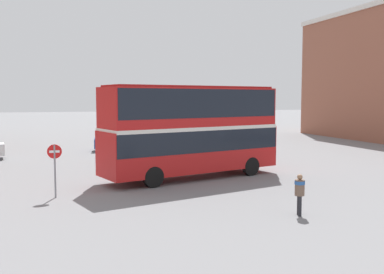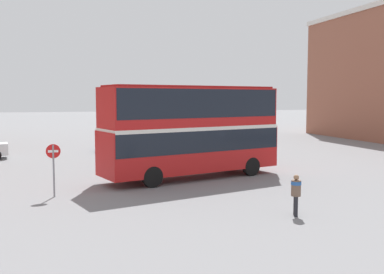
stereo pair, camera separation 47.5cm
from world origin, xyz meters
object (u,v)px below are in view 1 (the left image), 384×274
(pedestrian_foreground, at_px, (300,190))
(parked_car_kerb_far, at_px, (178,144))
(parked_car_kerb_near, at_px, (120,141))
(double_decker_bus, at_px, (192,126))
(no_entry_sign, at_px, (55,162))

(pedestrian_foreground, distance_m, parked_car_kerb_far, 18.81)
(pedestrian_foreground, bearing_deg, parked_car_kerb_near, -58.20)
(parked_car_kerb_near, relative_size, parked_car_kerb_far, 0.94)
(double_decker_bus, relative_size, parked_car_kerb_near, 2.46)
(pedestrian_foreground, xyz_separation_m, parked_car_kerb_near, (-3.37, 22.63, -0.15))
(double_decker_bus, relative_size, pedestrian_foreground, 6.68)
(double_decker_bus, height_order, no_entry_sign, double_decker_bus)
(no_entry_sign, bearing_deg, parked_car_kerb_near, 72.41)
(pedestrian_foreground, bearing_deg, no_entry_sign, -10.86)
(parked_car_kerb_near, xyz_separation_m, no_entry_sign, (-5.30, -16.73, 0.79))
(parked_car_kerb_far, bearing_deg, pedestrian_foreground, 97.43)
(parked_car_kerb_near, bearing_deg, pedestrian_foreground, 104.94)
(double_decker_bus, bearing_deg, parked_car_kerb_near, 81.99)
(double_decker_bus, xyz_separation_m, parked_car_kerb_near, (-1.90, 13.95, -2.07))
(parked_car_kerb_far, relative_size, no_entry_sign, 1.91)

